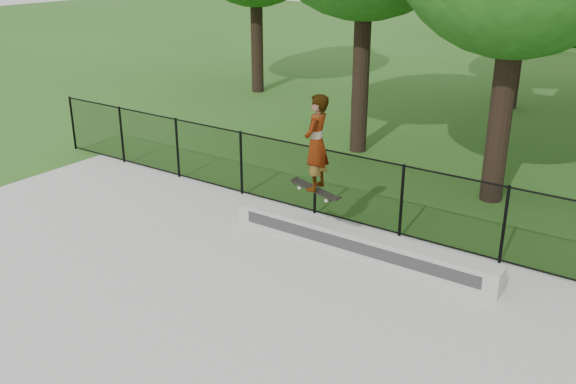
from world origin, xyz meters
name	(u,v)px	position (x,y,z in m)	size (l,w,h in m)	color
ground	(96,348)	(0.00, 0.00, 0.00)	(100.00, 100.00, 0.00)	#275618
concrete_slab	(95,346)	(0.00, 0.00, 0.03)	(14.00, 12.00, 0.06)	#A2A39D
grind_ledge	(358,243)	(1.72, 4.70, 0.29)	(5.37, 0.40, 0.46)	#B6B5B1
car_a	(490,33)	(-5.29, 32.94, 0.58)	(1.38, 3.41, 1.17)	maroon
car_b	(531,36)	(-2.97, 32.91, 0.61)	(1.28, 3.33, 1.21)	black
skater_airborne	(316,144)	(0.82, 4.64, 2.07)	(0.83, 0.72, 1.97)	black
chainlink_fence	(315,180)	(0.00, 5.90, 0.81)	(16.06, 0.06, 1.50)	black
distant_building	(575,1)	(-2.00, 38.00, 2.16)	(12.40, 6.40, 4.30)	#C7B58C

